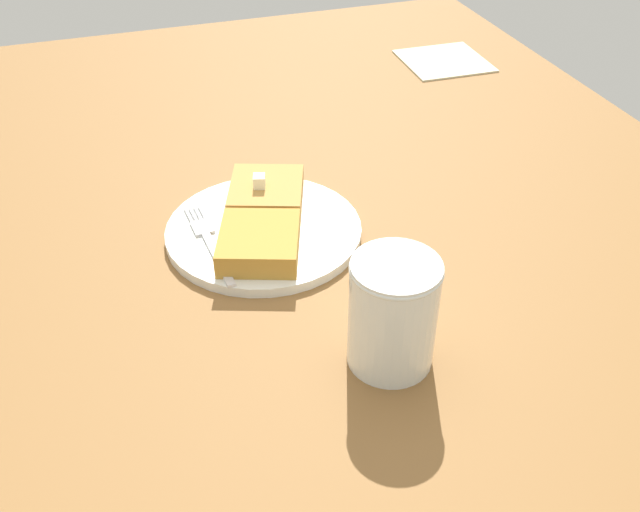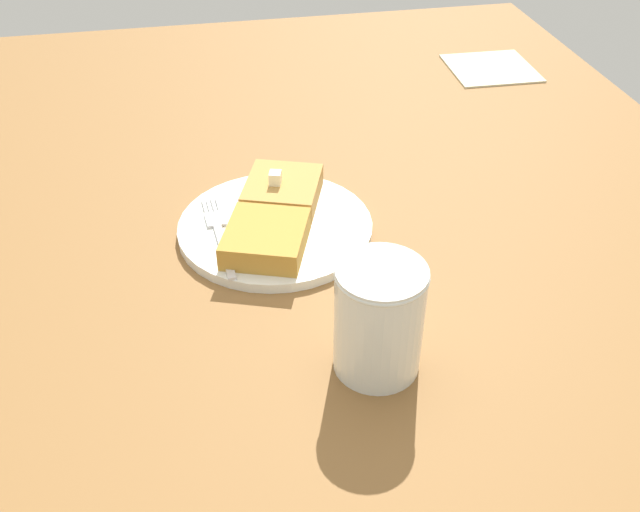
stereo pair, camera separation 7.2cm
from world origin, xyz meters
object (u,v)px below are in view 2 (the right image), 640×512
object	(u,v)px
plate	(275,227)
napkin	(491,68)
fork	(219,231)
syrup_jar	(379,324)

from	to	relation	value
plate	napkin	xyz separation A→B (cm)	(-40.04, 42.83, -0.51)
plate	fork	bearing A→B (deg)	-85.44
fork	napkin	bearing A→B (deg)	129.39
plate	syrup_jar	distance (cm)	24.05
fork	syrup_jar	distance (cm)	25.92
plate	syrup_jar	size ratio (longest dim) A/B	2.03
plate	syrup_jar	bearing A→B (deg)	14.92
syrup_jar	napkin	xyz separation A→B (cm)	(-62.88, 36.75, -4.91)
syrup_jar	napkin	world-z (taller)	syrup_jar
napkin	syrup_jar	bearing A→B (deg)	-30.30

